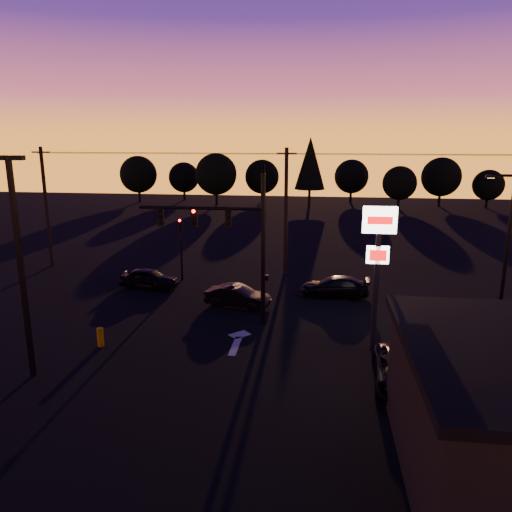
{
  "coord_description": "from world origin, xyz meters",
  "views": [
    {
      "loc": [
        4.25,
        -20.95,
        9.97
      ],
      "look_at": [
        1.0,
        5.0,
        3.5
      ],
      "focal_mm": 35.0,
      "sensor_mm": 36.0,
      "label": 1
    }
  ],
  "objects_px": {
    "pylon_sign": "(378,248)",
    "suv_parked": "(401,371)",
    "car_mid": "(238,296)",
    "secondary_signal": "(181,240)",
    "car_right": "(334,286)",
    "bollard": "(100,337)",
    "traffic_signal_mast": "(233,233)",
    "car_left": "(148,278)",
    "streetlight": "(506,244)",
    "parking_lot_light": "(19,254)"
  },
  "relations": [
    {
      "from": "parking_lot_light",
      "to": "car_mid",
      "type": "xyz_separation_m",
      "value": [
        7.21,
        9.58,
        -4.64
      ]
    },
    {
      "from": "streetlight",
      "to": "car_right",
      "type": "relative_size",
      "value": 1.85
    },
    {
      "from": "streetlight",
      "to": "car_left",
      "type": "distance_m",
      "value": 21.32
    },
    {
      "from": "car_right",
      "to": "secondary_signal",
      "type": "bearing_deg",
      "value": -100.64
    },
    {
      "from": "car_mid",
      "to": "suv_parked",
      "type": "distance_m",
      "value": 11.73
    },
    {
      "from": "traffic_signal_mast",
      "to": "car_mid",
      "type": "bearing_deg",
      "value": 94.19
    },
    {
      "from": "car_mid",
      "to": "car_right",
      "type": "xyz_separation_m",
      "value": [
        5.71,
        2.67,
        -0.0
      ]
    },
    {
      "from": "pylon_sign",
      "to": "suv_parked",
      "type": "relative_size",
      "value": 1.49
    },
    {
      "from": "secondary_signal",
      "to": "parking_lot_light",
      "type": "height_order",
      "value": "parking_lot_light"
    },
    {
      "from": "secondary_signal",
      "to": "suv_parked",
      "type": "xyz_separation_m",
      "value": [
        12.78,
        -13.42,
        -2.23
      ]
    },
    {
      "from": "parking_lot_light",
      "to": "suv_parked",
      "type": "relative_size",
      "value": 2.0
    },
    {
      "from": "car_right",
      "to": "pylon_sign",
      "type": "bearing_deg",
      "value": 13.01
    },
    {
      "from": "parking_lot_light",
      "to": "car_left",
      "type": "height_order",
      "value": "parking_lot_light"
    },
    {
      "from": "parking_lot_light",
      "to": "car_mid",
      "type": "bearing_deg",
      "value": 53.02
    },
    {
      "from": "pylon_sign",
      "to": "car_mid",
      "type": "relative_size",
      "value": 1.78
    },
    {
      "from": "secondary_signal",
      "to": "car_right",
      "type": "bearing_deg",
      "value": -12.13
    },
    {
      "from": "secondary_signal",
      "to": "bollard",
      "type": "relative_size",
      "value": 4.71
    },
    {
      "from": "suv_parked",
      "to": "parking_lot_light",
      "type": "bearing_deg",
      "value": -172.58
    },
    {
      "from": "car_left",
      "to": "bollard",
      "type": "bearing_deg",
      "value": -167.28
    },
    {
      "from": "car_mid",
      "to": "car_left",
      "type": "bearing_deg",
      "value": 78.56
    },
    {
      "from": "traffic_signal_mast",
      "to": "pylon_sign",
      "type": "distance_m",
      "value": 7.52
    },
    {
      "from": "car_left",
      "to": "secondary_signal",
      "type": "bearing_deg",
      "value": -31.98
    },
    {
      "from": "suv_parked",
      "to": "car_mid",
      "type": "bearing_deg",
      "value": 136.88
    },
    {
      "from": "bollard",
      "to": "car_mid",
      "type": "distance_m",
      "value": 8.52
    },
    {
      "from": "car_left",
      "to": "suv_parked",
      "type": "height_order",
      "value": "car_left"
    },
    {
      "from": "car_right",
      "to": "parking_lot_light",
      "type": "bearing_deg",
      "value": -45.05
    },
    {
      "from": "streetlight",
      "to": "car_mid",
      "type": "height_order",
      "value": "streetlight"
    },
    {
      "from": "traffic_signal_mast",
      "to": "suv_parked",
      "type": "bearing_deg",
      "value": -36.99
    },
    {
      "from": "bollard",
      "to": "car_mid",
      "type": "height_order",
      "value": "car_mid"
    },
    {
      "from": "parking_lot_light",
      "to": "car_right",
      "type": "height_order",
      "value": "parking_lot_light"
    },
    {
      "from": "secondary_signal",
      "to": "pylon_sign",
      "type": "bearing_deg",
      "value": -39.77
    },
    {
      "from": "suv_parked",
      "to": "traffic_signal_mast",
      "type": "bearing_deg",
      "value": 146.46
    },
    {
      "from": "pylon_sign",
      "to": "bollard",
      "type": "xyz_separation_m",
      "value": [
        -12.92,
        -1.31,
        -4.45
      ]
    },
    {
      "from": "bollard",
      "to": "parking_lot_light",
      "type": "bearing_deg",
      "value": -116.45
    },
    {
      "from": "parking_lot_light",
      "to": "streetlight",
      "type": "relative_size",
      "value": 1.14
    },
    {
      "from": "traffic_signal_mast",
      "to": "parking_lot_light",
      "type": "distance_m",
      "value": 10.19
    },
    {
      "from": "parking_lot_light",
      "to": "streetlight",
      "type": "height_order",
      "value": "parking_lot_light"
    },
    {
      "from": "car_right",
      "to": "suv_parked",
      "type": "relative_size",
      "value": 0.94
    },
    {
      "from": "secondary_signal",
      "to": "streetlight",
      "type": "bearing_deg",
      "value": -17.56
    },
    {
      "from": "parking_lot_light",
      "to": "bollard",
      "type": "distance_m",
      "value": 5.98
    },
    {
      "from": "bollard",
      "to": "car_left",
      "type": "distance_m",
      "value": 9.29
    },
    {
      "from": "car_left",
      "to": "car_right",
      "type": "xyz_separation_m",
      "value": [
        12.12,
        -0.2,
        -0.03
      ]
    },
    {
      "from": "traffic_signal_mast",
      "to": "car_mid",
      "type": "xyz_separation_m",
      "value": [
        -0.19,
        2.58,
        -4.31
      ]
    },
    {
      "from": "car_left",
      "to": "car_right",
      "type": "bearing_deg",
      "value": -83.08
    },
    {
      "from": "car_left",
      "to": "car_right",
      "type": "height_order",
      "value": "car_left"
    },
    {
      "from": "parking_lot_light",
      "to": "bollard",
      "type": "height_order",
      "value": "parking_lot_light"
    },
    {
      "from": "bollard",
      "to": "suv_parked",
      "type": "relative_size",
      "value": 0.2
    },
    {
      "from": "traffic_signal_mast",
      "to": "car_right",
      "type": "bearing_deg",
      "value": 43.58
    },
    {
      "from": "suv_parked",
      "to": "secondary_signal",
      "type": "bearing_deg",
      "value": 137.03
    },
    {
      "from": "secondary_signal",
      "to": "car_mid",
      "type": "xyz_separation_m",
      "value": [
        4.71,
        -4.91,
        -2.23
      ]
    }
  ]
}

